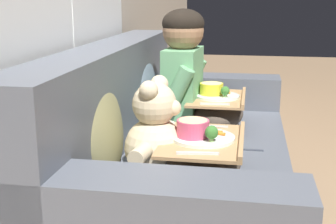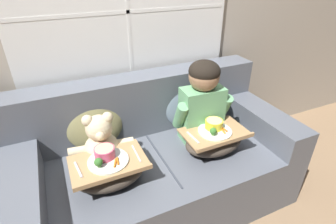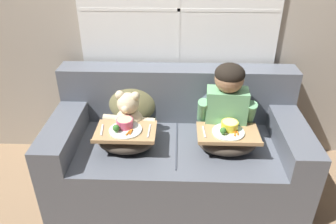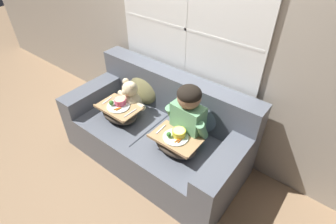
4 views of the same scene
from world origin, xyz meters
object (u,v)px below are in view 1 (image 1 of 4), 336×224
object	(u,v)px
couch	(171,171)
lap_tray_teddy	(202,157)
throw_pillow_behind_teddy	(100,123)
throw_pillow_behind_child	(143,86)
lap_tray_child	(217,110)
child_figure	(183,63)
teddy_bear	(156,136)

from	to	relation	value
couch	lap_tray_teddy	xyz separation A→B (m)	(-0.37, -0.18, 0.22)
throw_pillow_behind_teddy	throw_pillow_behind_child	bearing A→B (deg)	0.00
throw_pillow_behind_child	couch	bearing A→B (deg)	-150.28
lap_tray_teddy	couch	bearing A→B (deg)	26.32
couch	throw_pillow_behind_teddy	world-z (taller)	couch
throw_pillow_behind_teddy	lap_tray_teddy	distance (m)	0.41
throw_pillow_behind_teddy	lap_tray_child	world-z (taller)	throw_pillow_behind_teddy
throw_pillow_behind_teddy	lap_tray_child	distance (m)	0.85
couch	child_figure	xyz separation A→B (m)	(0.37, -0.00, 0.46)
couch	lap_tray_teddy	distance (m)	0.47
throw_pillow_behind_child	child_figure	world-z (taller)	child_figure
throw_pillow_behind_child	throw_pillow_behind_teddy	distance (m)	0.74
child_figure	lap_tray_child	size ratio (longest dim) A/B	1.38
throw_pillow_behind_teddy	child_figure	bearing A→B (deg)	-16.08
throw_pillow_behind_teddy	teddy_bear	bearing A→B (deg)	-90.17
teddy_bear	child_figure	bearing A→B (deg)	0.32
throw_pillow_behind_child	teddy_bear	size ratio (longest dim) A/B	1.06
throw_pillow_behind_teddy	lap_tray_teddy	bearing A→B (deg)	-90.11
throw_pillow_behind_teddy	lap_tray_child	bearing A→B (deg)	-28.07
child_figure	lap_tray_child	bearing A→B (deg)	-89.91
throw_pillow_behind_child	teddy_bear	world-z (taller)	throw_pillow_behind_child
couch	child_figure	distance (m)	0.59
throw_pillow_behind_child	lap_tray_child	xyz separation A→B (m)	(0.00, -0.40, -0.11)
teddy_bear	lap_tray_teddy	size ratio (longest dim) A/B	0.95
teddy_bear	lap_tray_child	size ratio (longest dim) A/B	0.94
lap_tray_child	teddy_bear	bearing A→B (deg)	166.54
throw_pillow_behind_teddy	teddy_bear	distance (m)	0.22
couch	lap_tray_child	world-z (taller)	couch
teddy_bear	lap_tray_teddy	distance (m)	0.19
lap_tray_child	lap_tray_teddy	distance (m)	0.74
throw_pillow_behind_child	child_figure	size ratio (longest dim) A/B	0.72
lap_tray_teddy	teddy_bear	bearing A→B (deg)	89.97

